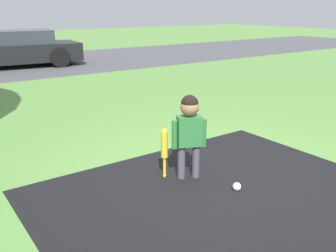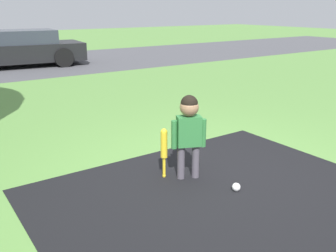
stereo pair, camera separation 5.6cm
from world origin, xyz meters
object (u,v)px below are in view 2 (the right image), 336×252
(baseball_bat, at_px, (164,146))
(sports_ball, at_px, (236,187))
(child, at_px, (189,125))
(parked_car, at_px, (19,49))

(baseball_bat, height_order, sports_ball, baseball_bat)
(child, relative_size, baseball_bat, 1.65)
(sports_ball, bearing_deg, baseball_bat, 121.49)
(child, height_order, sports_ball, child)
(baseball_bat, distance_m, sports_ball, 0.90)
(baseball_bat, relative_size, sports_ball, 6.48)
(sports_ball, distance_m, parked_car, 10.41)
(baseball_bat, distance_m, parked_car, 9.72)
(baseball_bat, height_order, parked_car, parked_car)
(sports_ball, bearing_deg, child, 112.16)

